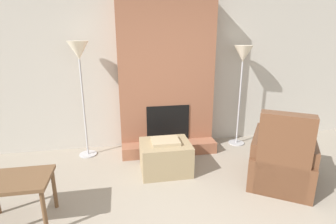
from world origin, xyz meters
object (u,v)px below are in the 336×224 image
at_px(floor_lamp_left, 79,59).
at_px(floor_lamp_right, 243,61).
at_px(ottoman, 165,156).
at_px(side_table, 15,185).
at_px(armchair, 281,161).

bearing_deg(floor_lamp_left, floor_lamp_right, 0.00).
relative_size(ottoman, side_table, 1.03).
height_order(floor_lamp_left, floor_lamp_right, floor_lamp_left).
relative_size(side_table, floor_lamp_right, 0.39).
bearing_deg(side_table, ottoman, 25.74).
xyz_separation_m(side_table, floor_lamp_right, (3.22, 1.62, 1.07)).
bearing_deg(floor_lamp_right, side_table, -153.33).
xyz_separation_m(ottoman, floor_lamp_left, (-1.20, 0.78, 1.38)).
bearing_deg(ottoman, floor_lamp_right, 27.73).
relative_size(ottoman, floor_lamp_right, 0.40).
height_order(ottoman, armchair, armchair).
xyz_separation_m(armchair, floor_lamp_left, (-2.69, 1.38, 1.29)).
distance_m(armchair, floor_lamp_right, 1.84).
relative_size(armchair, floor_lamp_left, 0.69).
bearing_deg(floor_lamp_right, ottoman, -152.27).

